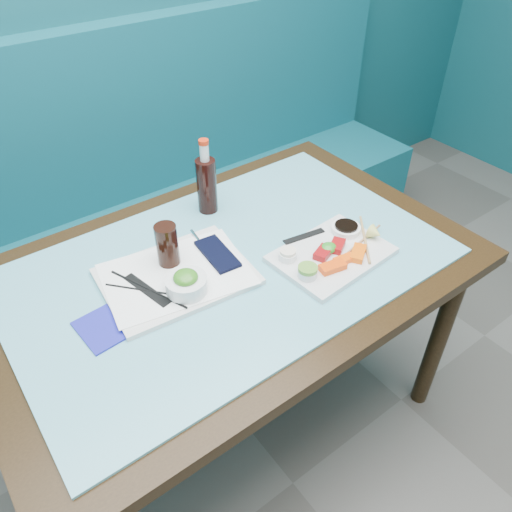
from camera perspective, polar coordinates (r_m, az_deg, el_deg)
booth_bench at (r=2.27m, az=-14.78°, el=2.86°), size 3.00×0.56×1.17m
dining_table at (r=1.49m, az=-2.94°, el=-3.44°), size 1.40×0.90×0.75m
glass_top at (r=1.43m, az=-3.06°, el=-0.89°), size 1.22×0.76×0.01m
sashimi_plate at (r=1.46m, az=8.62°, el=0.14°), size 0.34×0.26×0.02m
salmon_left at (r=1.39m, az=8.75°, el=-1.23°), size 0.08×0.05×0.02m
salmon_mid at (r=1.42m, az=10.06°, el=-0.39°), size 0.06×0.04×0.01m
salmon_right at (r=1.45m, az=11.60°, el=0.32°), size 0.08×0.07×0.02m
tuna_left at (r=1.43m, az=7.69°, el=0.36°), size 0.07×0.06×0.02m
tuna_right at (r=1.47m, az=9.26°, el=1.16°), size 0.07×0.06×0.02m
seaweed_garnish at (r=1.45m, az=8.29°, el=0.93°), size 0.06×0.06×0.03m
ramekin_wasabi at (r=1.36m, az=5.90°, el=-1.97°), size 0.06×0.06×0.02m
wasabi_fill at (r=1.35m, az=5.94°, el=-1.43°), size 0.06×0.06×0.01m
ramekin_ginger at (r=1.41m, az=3.64°, el=0.03°), size 0.06×0.06×0.02m
ginger_fill at (r=1.40m, az=3.67°, el=0.52°), size 0.06×0.06×0.01m
soy_dish at (r=1.54m, az=10.24°, el=3.07°), size 0.11×0.11×0.02m
soy_fill at (r=1.53m, az=10.29°, el=3.44°), size 0.08×0.08×0.01m
lemon_wedge at (r=1.52m, az=13.48°, el=2.55°), size 0.05×0.04×0.04m
chopstick_sleeve at (r=1.50m, az=5.50°, el=2.27°), size 0.14×0.04×0.00m
wooden_chopstick_a at (r=1.51m, az=12.07°, el=1.78°), size 0.19×0.05×0.01m
wooden_chopstick_b at (r=1.52m, az=12.33°, el=1.93°), size 0.15×0.18×0.01m
serving_tray at (r=1.39m, az=-9.06°, el=-2.32°), size 0.42×0.33×0.01m
paper_placemat at (r=1.39m, az=-9.09°, el=-2.05°), size 0.43×0.34×0.00m
seaweed_bowl at (r=1.32m, az=-7.95°, el=-3.28°), size 0.15×0.15×0.04m
seaweed_salad at (r=1.30m, az=-8.06°, el=-2.42°), size 0.09×0.09×0.03m
cola_glass at (r=1.39m, az=-10.11°, el=1.24°), size 0.08×0.08×0.13m
navy_pouch at (r=1.43m, az=-4.44°, el=0.23°), size 0.08×0.17×0.01m
fork at (r=1.50m, az=-6.82°, el=2.13°), size 0.02×0.08×0.01m
black_chopstick_a at (r=1.35m, az=-12.53°, el=-3.87°), size 0.15×0.17×0.01m
black_chopstick_b at (r=1.35m, az=-12.24°, el=-3.72°), size 0.10×0.25×0.01m
tray_sleeve at (r=1.35m, az=-12.38°, el=-3.82°), size 0.06×0.17×0.00m
cola_bottle_body at (r=1.60m, az=-5.65°, el=7.98°), size 0.08×0.08×0.18m
cola_bottle_neck at (r=1.55m, az=-5.93°, el=11.70°), size 0.03×0.03×0.05m
cola_bottle_cap at (r=1.53m, az=-6.02°, el=12.84°), size 0.03×0.03×0.01m
blue_napkin at (r=1.30m, az=-16.57°, el=-7.61°), size 0.15×0.15×0.01m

